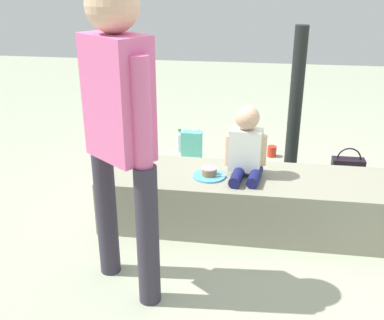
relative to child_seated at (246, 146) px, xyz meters
name	(u,v)px	position (x,y,z in m)	size (l,w,h in m)	color
ground_plane	(257,226)	(0.11, -0.01, -0.59)	(12.00, 12.00, 0.00)	#9AA188
concrete_ledge	(259,202)	(0.11, -0.01, -0.40)	(2.16, 0.56, 0.38)	gray
child_seated	(246,146)	(0.00, 0.00, 0.00)	(0.28, 0.33, 0.48)	#14174E
adult_standing	(119,118)	(-0.61, -0.77, 0.40)	(0.41, 0.36, 1.65)	#312C3A
cake_plate	(209,174)	(-0.24, -0.05, -0.19)	(0.22, 0.22, 0.07)	#4CA5D8
gift_bag	(192,148)	(-0.51, 1.01, -0.43)	(0.18, 0.09, 0.35)	#59C6B2
railing_post	(294,121)	(0.36, 0.90, -0.10)	(0.36, 0.36, 1.27)	black
water_bottle_near_gift	(192,176)	(-0.44, 0.54, -0.49)	(0.07, 0.07, 0.21)	silver
water_bottle_far_side	(180,141)	(-0.68, 1.31, -0.48)	(0.06, 0.06, 0.23)	silver
party_cup_red	(272,151)	(0.21, 1.31, -0.54)	(0.09, 0.09, 0.10)	red
cake_box_white	(224,179)	(-0.18, 0.59, -0.53)	(0.33, 0.34, 0.13)	white
handbag_black_leather	(347,171)	(0.82, 0.79, -0.47)	(0.26, 0.11, 0.32)	black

